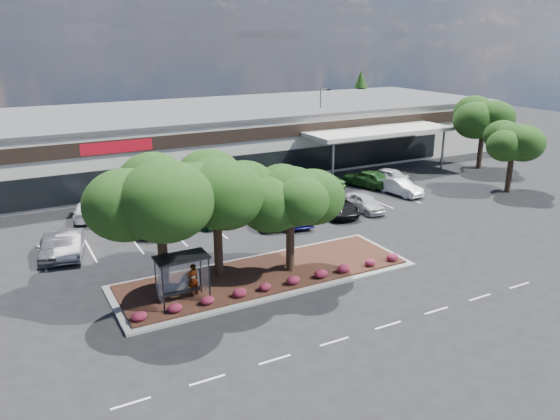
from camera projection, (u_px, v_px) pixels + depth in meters
name	position (u px, v px, depth m)	size (l,w,h in m)	color
ground	(331.00, 296.00, 30.20)	(160.00, 160.00, 0.00)	black
retail_store	(155.00, 141.00, 57.69)	(80.40, 25.20, 6.25)	silver
landscape_island	(266.00, 275.00, 32.61)	(18.00, 6.00, 0.26)	gray
lane_markings	(248.00, 238.00, 38.87)	(33.12, 20.06, 0.01)	silver
shrub_row	(283.00, 282.00, 30.73)	(17.00, 0.80, 0.50)	maroon
bus_shelter	(181.00, 265.00, 28.58)	(2.75, 1.55, 2.59)	black
island_tree_west	(161.00, 224.00, 29.08)	(7.20, 7.20, 7.89)	#183B0E
island_tree_mid	(217.00, 215.00, 31.33)	(6.60, 6.60, 7.32)	#183B0E
island_tree_east	(290.00, 219.00, 32.00)	(5.80, 5.80, 6.50)	#183B0E
tree_east_near	(512.00, 157.00, 49.31)	(5.60, 5.60, 6.51)	#183B0E
tree_east_far	(482.00, 133.00, 58.10)	(6.40, 6.40, 7.62)	#183B0E
conifer_north_east	(360.00, 101.00, 81.04)	(3.96, 3.96, 9.00)	#183B0E
person_waiting	(193.00, 279.00, 29.58)	(0.66, 0.43, 1.80)	#594C47
light_pole	(320.00, 131.00, 60.23)	(1.41, 0.77, 8.37)	gray
car_0	(53.00, 246.00, 35.29)	(1.79, 4.45, 1.52)	slate
car_1	(69.00, 244.00, 35.65)	(1.58, 4.54, 1.50)	slate
car_2	(145.00, 218.00, 40.47)	(2.85, 6.17, 1.72)	silver
car_3	(197.00, 217.00, 41.31)	(1.62, 4.02, 1.37)	#144B23
car_4	(267.00, 216.00, 41.52)	(2.21, 4.78, 1.33)	black
car_5	(291.00, 211.00, 41.97)	(1.80, 5.17, 1.70)	#0D0D5B
car_6	(334.00, 204.00, 43.98)	(2.58, 5.60, 1.56)	black
car_7	(365.00, 203.00, 44.66)	(1.67, 4.14, 1.41)	silver
car_8	(400.00, 187.00, 49.24)	(1.54, 4.43, 1.46)	silver
car_9	(87.00, 210.00, 42.84)	(1.89, 4.65, 1.35)	silver
car_10	(143.00, 212.00, 42.37)	(1.44, 4.14, 1.36)	slate
car_11	(167.00, 205.00, 43.73)	(1.94, 4.82, 1.64)	black
car_13	(231.00, 187.00, 49.05)	(1.88, 4.66, 1.59)	slate
car_14	(257.00, 192.00, 47.73)	(2.21, 4.80, 1.33)	navy
car_15	(321.00, 183.00, 50.72)	(1.53, 4.38, 1.44)	#1F4119
car_16	(367.00, 178.00, 51.79)	(1.97, 4.89, 1.66)	#204B1B
car_17	(384.00, 176.00, 52.91)	(1.90, 4.72, 1.61)	silver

